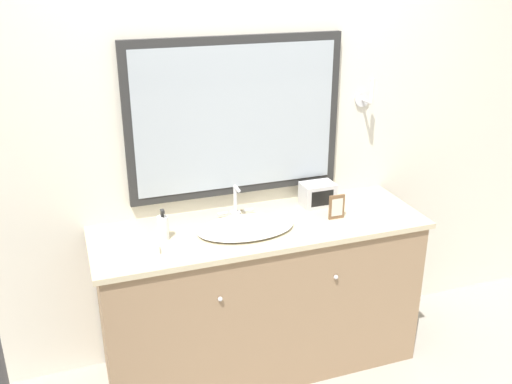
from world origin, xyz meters
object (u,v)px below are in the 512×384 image
object	(u,v)px
soap_bottle	(163,227)
appliance_box	(318,194)
picture_frame	(337,207)
sink_basin	(245,226)

from	to	relation	value
soap_bottle	appliance_box	bearing A→B (deg)	8.49
appliance_box	soap_bottle	bearing A→B (deg)	-171.51
soap_bottle	picture_frame	size ratio (longest dim) A/B	1.21
soap_bottle	picture_frame	distance (m)	0.96
sink_basin	picture_frame	bearing A→B (deg)	-3.57
appliance_box	picture_frame	bearing A→B (deg)	-84.37
soap_bottle	appliance_box	distance (m)	0.95
sink_basin	picture_frame	distance (m)	0.53
soap_bottle	sink_basin	bearing A→B (deg)	-4.30
appliance_box	sink_basin	bearing A→B (deg)	-161.06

